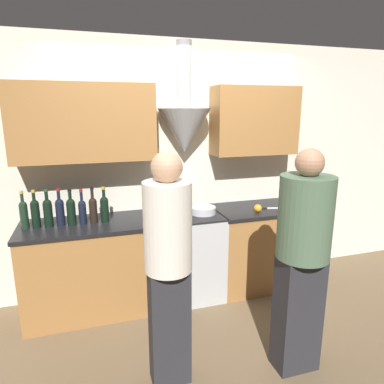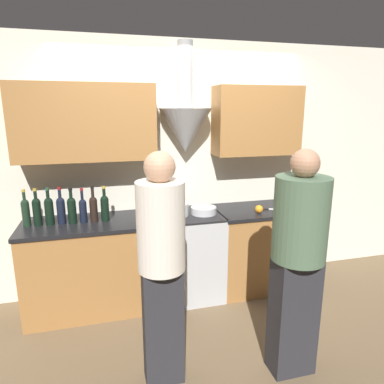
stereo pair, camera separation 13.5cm
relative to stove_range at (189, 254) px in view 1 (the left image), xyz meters
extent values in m
plane|color=brown|center=(0.00, -0.36, -0.45)|extent=(12.00, 12.00, 0.00)
cube|color=silver|center=(0.00, 0.33, 0.85)|extent=(8.40, 0.06, 2.60)
cone|color=#B7BABC|center=(0.00, 0.15, 1.26)|extent=(0.53, 0.53, 0.43)
cylinder|color=#B7BABC|center=(0.00, 0.15, 1.79)|extent=(0.15, 0.15, 0.62)
cube|color=#9E6B38|center=(-0.95, 0.15, 1.35)|extent=(1.27, 0.32, 0.70)
cube|color=#9E6B38|center=(0.76, 0.15, 1.35)|extent=(0.91, 0.32, 0.70)
cube|color=#9E6B38|center=(-0.95, 0.00, -0.02)|extent=(1.27, 0.60, 0.86)
cube|color=black|center=(-0.95, 0.00, 0.42)|extent=(1.30, 0.62, 0.03)
cube|color=#9E6B38|center=(0.76, 0.00, -0.02)|extent=(0.91, 0.60, 0.86)
cube|color=black|center=(0.76, 0.00, 0.42)|extent=(0.93, 0.62, 0.03)
cube|color=#B7BABC|center=(0.00, 0.00, -0.01)|extent=(0.62, 0.60, 0.87)
cube|color=black|center=(0.00, -0.30, -0.05)|extent=(0.43, 0.01, 0.39)
cube|color=black|center=(0.00, 0.00, 0.43)|extent=(0.62, 0.60, 0.02)
cube|color=#B7BABC|center=(0.00, 0.27, 0.37)|extent=(0.62, 0.06, 0.10)
cylinder|color=black|center=(-1.51, 0.01, 0.55)|extent=(0.07, 0.07, 0.22)
sphere|color=black|center=(-1.51, 0.01, 0.66)|extent=(0.07, 0.07, 0.07)
cylinder|color=black|center=(-1.51, 0.01, 0.72)|extent=(0.03, 0.03, 0.09)
cylinder|color=gold|center=(-1.51, 0.01, 0.77)|extent=(0.03, 0.03, 0.02)
cylinder|color=black|center=(-1.42, 0.01, 0.55)|extent=(0.07, 0.07, 0.22)
sphere|color=black|center=(-1.42, 0.01, 0.66)|extent=(0.07, 0.07, 0.07)
cylinder|color=black|center=(-1.42, 0.01, 0.72)|extent=(0.03, 0.03, 0.09)
cylinder|color=gold|center=(-1.42, 0.01, 0.77)|extent=(0.03, 0.03, 0.02)
cylinder|color=black|center=(-1.31, 0.00, 0.55)|extent=(0.08, 0.08, 0.22)
sphere|color=black|center=(-1.31, 0.00, 0.66)|extent=(0.08, 0.08, 0.08)
cylinder|color=black|center=(-1.31, 0.00, 0.72)|extent=(0.03, 0.03, 0.09)
cylinder|color=#234C33|center=(-1.31, 0.00, 0.78)|extent=(0.03, 0.03, 0.02)
cylinder|color=black|center=(-1.21, 0.01, 0.55)|extent=(0.08, 0.08, 0.21)
sphere|color=black|center=(-1.21, 0.01, 0.65)|extent=(0.07, 0.07, 0.07)
cylinder|color=black|center=(-1.21, 0.01, 0.72)|extent=(0.03, 0.03, 0.09)
cylinder|color=maroon|center=(-1.21, 0.01, 0.77)|extent=(0.03, 0.03, 0.02)
cylinder|color=black|center=(-1.12, 0.00, 0.55)|extent=(0.08, 0.08, 0.21)
sphere|color=black|center=(-1.12, 0.00, 0.65)|extent=(0.08, 0.08, 0.08)
cylinder|color=black|center=(-1.12, 0.00, 0.71)|extent=(0.03, 0.03, 0.09)
cylinder|color=black|center=(-1.12, 0.00, 0.77)|extent=(0.03, 0.03, 0.02)
cylinder|color=black|center=(-1.02, 0.00, 0.54)|extent=(0.07, 0.07, 0.19)
sphere|color=black|center=(-1.02, 0.00, 0.63)|extent=(0.07, 0.07, 0.07)
cylinder|color=black|center=(-1.02, 0.00, 0.70)|extent=(0.03, 0.03, 0.10)
cylinder|color=maroon|center=(-1.02, 0.00, 0.76)|extent=(0.03, 0.03, 0.02)
cylinder|color=black|center=(-0.92, -0.01, 0.54)|extent=(0.07, 0.07, 0.20)
sphere|color=black|center=(-0.92, -0.01, 0.65)|extent=(0.07, 0.07, 0.07)
cylinder|color=black|center=(-0.92, -0.01, 0.71)|extent=(0.03, 0.03, 0.09)
cylinder|color=black|center=(-0.92, -0.01, 0.77)|extent=(0.03, 0.03, 0.02)
cylinder|color=black|center=(-0.82, -0.01, 0.54)|extent=(0.08, 0.08, 0.21)
sphere|color=black|center=(-0.82, -0.01, 0.65)|extent=(0.07, 0.07, 0.07)
cylinder|color=black|center=(-0.82, -0.01, 0.71)|extent=(0.03, 0.03, 0.09)
cylinder|color=gold|center=(-0.82, -0.01, 0.77)|extent=(0.03, 0.03, 0.02)
cylinder|color=#B7BABC|center=(-0.14, -0.01, 0.50)|extent=(0.25, 0.25, 0.12)
cylinder|color=#B7BABC|center=(0.14, -0.03, 0.48)|extent=(0.26, 0.26, 0.07)
sphere|color=orange|center=(0.69, -0.15, 0.48)|extent=(0.08, 0.08, 0.08)
cube|color=silver|center=(0.90, -0.08, 0.45)|extent=(0.13, 0.06, 0.01)
cube|color=black|center=(0.81, -0.06, 0.45)|extent=(0.08, 0.04, 0.01)
cube|color=#28282D|center=(-0.47, -1.10, -0.01)|extent=(0.27, 0.18, 0.87)
cylinder|color=silver|center=(-0.47, -1.10, 0.72)|extent=(0.32, 0.32, 0.60)
sphere|color=tan|center=(-0.47, -1.10, 1.12)|extent=(0.20, 0.20, 0.20)
cube|color=#28282D|center=(0.46, -1.25, 0.00)|extent=(0.32, 0.21, 0.90)
cylinder|color=#4C664C|center=(0.46, -1.25, 0.74)|extent=(0.37, 0.37, 0.59)
sphere|color=#AD7A5B|center=(0.46, -1.25, 1.12)|extent=(0.19, 0.19, 0.19)
camera|label=1|loc=(-0.95, -3.16, 1.47)|focal=32.00mm
camera|label=2|loc=(-0.82, -3.20, 1.47)|focal=32.00mm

